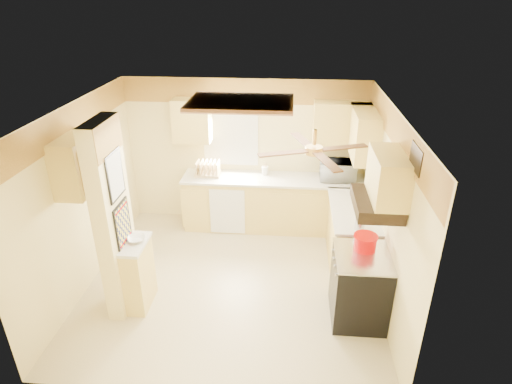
# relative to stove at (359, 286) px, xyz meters

# --- Properties ---
(floor) EXTENTS (4.00, 4.00, 0.00)m
(floor) POSITION_rel_stove_xyz_m (-1.67, 0.55, -0.46)
(floor) COLOR beige
(floor) RESTS_ON ground
(ceiling) EXTENTS (4.00, 4.00, 0.00)m
(ceiling) POSITION_rel_stove_xyz_m (-1.67, 0.55, 2.04)
(ceiling) COLOR white
(ceiling) RESTS_ON wall_back
(wall_back) EXTENTS (4.00, 0.00, 4.00)m
(wall_back) POSITION_rel_stove_xyz_m (-1.67, 2.45, 0.79)
(wall_back) COLOR #F1DD93
(wall_back) RESTS_ON floor
(wall_front) EXTENTS (4.00, 0.00, 4.00)m
(wall_front) POSITION_rel_stove_xyz_m (-1.67, -1.35, 0.79)
(wall_front) COLOR #F1DD93
(wall_front) RESTS_ON floor
(wall_left) EXTENTS (0.00, 3.80, 3.80)m
(wall_left) POSITION_rel_stove_xyz_m (-3.67, 0.55, 0.79)
(wall_left) COLOR #F1DD93
(wall_left) RESTS_ON floor
(wall_right) EXTENTS (0.00, 3.80, 3.80)m
(wall_right) POSITION_rel_stove_xyz_m (0.33, 0.55, 0.79)
(wall_right) COLOR #F1DD93
(wall_right) RESTS_ON floor
(wallpaper_border) EXTENTS (4.00, 0.02, 0.40)m
(wallpaper_border) POSITION_rel_stove_xyz_m (-1.67, 2.43, 1.84)
(wallpaper_border) COLOR gold
(wallpaper_border) RESTS_ON wall_back
(partition_column) EXTENTS (0.20, 0.70, 2.50)m
(partition_column) POSITION_rel_stove_xyz_m (-3.02, 0.00, 0.79)
(partition_column) COLOR #F1DD93
(partition_column) RESTS_ON floor
(partition_ledge) EXTENTS (0.25, 0.55, 0.90)m
(partition_ledge) POSITION_rel_stove_xyz_m (-2.80, 0.00, -0.01)
(partition_ledge) COLOR #E2CD6E
(partition_ledge) RESTS_ON floor
(ledge_top) EXTENTS (0.28, 0.58, 0.04)m
(ledge_top) POSITION_rel_stove_xyz_m (-2.80, 0.00, 0.46)
(ledge_top) COLOR silver
(ledge_top) RESTS_ON partition_ledge
(lower_cabinets_back) EXTENTS (3.00, 0.60, 0.90)m
(lower_cabinets_back) POSITION_rel_stove_xyz_m (-1.17, 2.15, -0.01)
(lower_cabinets_back) COLOR #E2CD6E
(lower_cabinets_back) RESTS_ON floor
(lower_cabinets_right) EXTENTS (0.60, 1.40, 0.90)m
(lower_cabinets_right) POSITION_rel_stove_xyz_m (0.03, 1.15, -0.01)
(lower_cabinets_right) COLOR #E2CD6E
(lower_cabinets_right) RESTS_ON floor
(countertop_back) EXTENTS (3.04, 0.64, 0.04)m
(countertop_back) POSITION_rel_stove_xyz_m (-1.17, 2.14, 0.46)
(countertop_back) COLOR silver
(countertop_back) RESTS_ON lower_cabinets_back
(countertop_right) EXTENTS (0.64, 1.44, 0.04)m
(countertop_right) POSITION_rel_stove_xyz_m (0.02, 1.15, 0.46)
(countertop_right) COLOR silver
(countertop_right) RESTS_ON lower_cabinets_right
(dishwasher_panel) EXTENTS (0.58, 0.02, 0.80)m
(dishwasher_panel) POSITION_rel_stove_xyz_m (-1.92, 1.84, -0.03)
(dishwasher_panel) COLOR white
(dishwasher_panel) RESTS_ON lower_cabinets_back
(window) EXTENTS (0.92, 0.02, 1.02)m
(window) POSITION_rel_stove_xyz_m (-1.92, 2.44, 1.09)
(window) COLOR white
(window) RESTS_ON wall_back
(upper_cab_back_left) EXTENTS (0.60, 0.35, 0.70)m
(upper_cab_back_left) POSITION_rel_stove_xyz_m (-2.52, 2.27, 1.39)
(upper_cab_back_left) COLOR #E2CD6E
(upper_cab_back_left) RESTS_ON wall_back
(upper_cab_back_right) EXTENTS (0.90, 0.35, 0.70)m
(upper_cab_back_right) POSITION_rel_stove_xyz_m (-0.12, 2.27, 1.39)
(upper_cab_back_right) COLOR #E2CD6E
(upper_cab_back_right) RESTS_ON wall_back
(upper_cab_right) EXTENTS (0.35, 1.00, 0.70)m
(upper_cab_right) POSITION_rel_stove_xyz_m (0.16, 1.80, 1.39)
(upper_cab_right) COLOR #E2CD6E
(upper_cab_right) RESTS_ON wall_right
(upper_cab_left_wall) EXTENTS (0.35, 0.75, 0.70)m
(upper_cab_left_wall) POSITION_rel_stove_xyz_m (-3.49, 0.30, 1.39)
(upper_cab_left_wall) COLOR #E2CD6E
(upper_cab_left_wall) RESTS_ON wall_left
(upper_cab_over_stove) EXTENTS (0.35, 0.76, 0.52)m
(upper_cab_over_stove) POSITION_rel_stove_xyz_m (0.16, 0.00, 1.49)
(upper_cab_over_stove) COLOR #E2CD6E
(upper_cab_over_stove) RESTS_ON wall_right
(stove) EXTENTS (0.68, 0.77, 0.92)m
(stove) POSITION_rel_stove_xyz_m (0.00, 0.00, 0.00)
(stove) COLOR black
(stove) RESTS_ON floor
(range_hood) EXTENTS (0.50, 0.76, 0.14)m
(range_hood) POSITION_rel_stove_xyz_m (0.07, 0.00, 1.16)
(range_hood) COLOR black
(range_hood) RESTS_ON upper_cab_over_stove
(poster_menu) EXTENTS (0.02, 0.42, 0.57)m
(poster_menu) POSITION_rel_stove_xyz_m (-2.91, 0.00, 1.39)
(poster_menu) COLOR black
(poster_menu) RESTS_ON partition_column
(poster_nashville) EXTENTS (0.02, 0.42, 0.57)m
(poster_nashville) POSITION_rel_stove_xyz_m (-2.91, 0.00, 0.74)
(poster_nashville) COLOR black
(poster_nashville) RESTS_ON partition_column
(ceiling_light_panel) EXTENTS (1.35, 0.95, 0.06)m
(ceiling_light_panel) POSITION_rel_stove_xyz_m (-1.57, 1.05, 2.00)
(ceiling_light_panel) COLOR brown
(ceiling_light_panel) RESTS_ON ceiling
(ceiling_fan) EXTENTS (1.15, 1.15, 0.26)m
(ceiling_fan) POSITION_rel_stove_xyz_m (-0.67, -0.15, 1.83)
(ceiling_fan) COLOR gold
(ceiling_fan) RESTS_ON ceiling
(vent_grate) EXTENTS (0.02, 0.40, 0.25)m
(vent_grate) POSITION_rel_stove_xyz_m (0.31, -0.35, 1.84)
(vent_grate) COLOR black
(vent_grate) RESTS_ON wall_right
(microwave) EXTENTS (0.57, 0.39, 0.32)m
(microwave) POSITION_rel_stove_xyz_m (-0.13, 2.18, 0.64)
(microwave) COLOR white
(microwave) RESTS_ON countertop_back
(bowl) EXTENTS (0.29, 0.29, 0.05)m
(bowl) POSITION_rel_stove_xyz_m (-2.78, 0.05, 0.51)
(bowl) COLOR white
(bowl) RESTS_ON ledge_top
(dutch_oven) EXTENTS (0.29, 0.29, 0.19)m
(dutch_oven) POSITION_rel_stove_xyz_m (0.03, 0.14, 0.55)
(dutch_oven) COLOR #C90402
(dutch_oven) RESTS_ON stove
(kettle) EXTENTS (0.13, 0.13, 0.20)m
(kettle) POSITION_rel_stove_xyz_m (0.02, 0.58, 0.57)
(kettle) COLOR silver
(kettle) RESTS_ON countertop_right
(dish_rack) EXTENTS (0.41, 0.30, 0.24)m
(dish_rack) POSITION_rel_stove_xyz_m (-2.28, 2.18, 0.56)
(dish_rack) COLOR #D4B67A
(dish_rack) RESTS_ON countertop_back
(utensil_crock) EXTENTS (0.11, 0.11, 0.22)m
(utensil_crock) POSITION_rel_stove_xyz_m (-1.33, 2.28, 0.55)
(utensil_crock) COLOR white
(utensil_crock) RESTS_ON countertop_back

